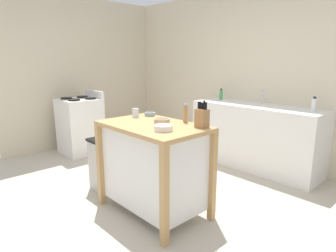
{
  "coord_description": "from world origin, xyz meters",
  "views": [
    {
      "loc": [
        2.3,
        -1.61,
        1.52
      ],
      "look_at": [
        0.21,
        0.34,
        0.87
      ],
      "focal_mm": 30.8,
      "sensor_mm": 36.0,
      "label": 1
    }
  ],
  "objects_px": {
    "drinking_cup": "(136,113)",
    "bottle_hand_soap": "(314,105)",
    "bowl_ceramic_wide": "(163,128)",
    "bowl_stoneware_deep": "(150,114)",
    "trash_bin": "(105,165)",
    "bowl_ceramic_small": "(162,121)",
    "kitchen_island": "(153,164)",
    "sink_faucet": "(262,96)",
    "knife_block": "(202,118)",
    "pepper_grinder": "(185,114)",
    "stove": "(80,126)",
    "bottle_dish_soap": "(221,95)"
  },
  "relations": [
    {
      "from": "bowl_stoneware_deep",
      "to": "bottle_dish_soap",
      "type": "xyz_separation_m",
      "value": [
        -0.34,
        1.75,
        0.05
      ]
    },
    {
      "from": "trash_bin",
      "to": "sink_faucet",
      "type": "distance_m",
      "value": 2.38
    },
    {
      "from": "bowl_ceramic_wide",
      "to": "stove",
      "type": "distance_m",
      "value": 2.68
    },
    {
      "from": "knife_block",
      "to": "bowl_ceramic_wide",
      "type": "xyz_separation_m",
      "value": [
        -0.15,
        -0.35,
        -0.07
      ]
    },
    {
      "from": "sink_faucet",
      "to": "pepper_grinder",
      "type": "bearing_deg",
      "value": -84.9
    },
    {
      "from": "kitchen_island",
      "to": "sink_faucet",
      "type": "xyz_separation_m",
      "value": [
        0.0,
        2.04,
        0.5
      ]
    },
    {
      "from": "knife_block",
      "to": "drinking_cup",
      "type": "bearing_deg",
      "value": -168.93
    },
    {
      "from": "kitchen_island",
      "to": "drinking_cup",
      "type": "distance_m",
      "value": 0.6
    },
    {
      "from": "bottle_dish_soap",
      "to": "stove",
      "type": "xyz_separation_m",
      "value": [
        -1.63,
        -1.63,
        -0.53
      ]
    },
    {
      "from": "bowl_ceramic_small",
      "to": "drinking_cup",
      "type": "xyz_separation_m",
      "value": [
        -0.45,
        0.02,
        0.02
      ]
    },
    {
      "from": "knife_block",
      "to": "sink_faucet",
      "type": "height_order",
      "value": "knife_block"
    },
    {
      "from": "kitchen_island",
      "to": "sink_faucet",
      "type": "bearing_deg",
      "value": 89.87
    },
    {
      "from": "sink_faucet",
      "to": "bottle_dish_soap",
      "type": "distance_m",
      "value": 0.69
    },
    {
      "from": "bowl_stoneware_deep",
      "to": "bowl_ceramic_small",
      "type": "distance_m",
      "value": 0.45
    },
    {
      "from": "kitchen_island",
      "to": "bottle_hand_soap",
      "type": "xyz_separation_m",
      "value": [
        0.76,
        1.93,
        0.48
      ]
    },
    {
      "from": "bowl_stoneware_deep",
      "to": "trash_bin",
      "type": "height_order",
      "value": "bowl_stoneware_deep"
    },
    {
      "from": "knife_block",
      "to": "bowl_stoneware_deep",
      "type": "height_order",
      "value": "knife_block"
    },
    {
      "from": "trash_bin",
      "to": "bottle_dish_soap",
      "type": "relative_size",
      "value": 3.53
    },
    {
      "from": "bottle_hand_soap",
      "to": "kitchen_island",
      "type": "bearing_deg",
      "value": -111.46
    },
    {
      "from": "bowl_stoneware_deep",
      "to": "pepper_grinder",
      "type": "relative_size",
      "value": 0.63
    },
    {
      "from": "bottle_dish_soap",
      "to": "trash_bin",
      "type": "bearing_deg",
      "value": -92.31
    },
    {
      "from": "bowl_ceramic_wide",
      "to": "drinking_cup",
      "type": "relative_size",
      "value": 1.7
    },
    {
      "from": "knife_block",
      "to": "bowl_ceramic_wide",
      "type": "height_order",
      "value": "knife_block"
    },
    {
      "from": "bowl_ceramic_wide",
      "to": "bowl_ceramic_small",
      "type": "bearing_deg",
      "value": 140.75
    },
    {
      "from": "bowl_ceramic_small",
      "to": "stove",
      "type": "relative_size",
      "value": 0.15
    },
    {
      "from": "bowl_ceramic_wide",
      "to": "bottle_dish_soap",
      "type": "height_order",
      "value": "bottle_dish_soap"
    },
    {
      "from": "knife_block",
      "to": "bottle_hand_soap",
      "type": "height_order",
      "value": "knife_block"
    },
    {
      "from": "drinking_cup",
      "to": "stove",
      "type": "height_order",
      "value": "stove"
    },
    {
      "from": "bowl_ceramic_small",
      "to": "bottle_dish_soap",
      "type": "xyz_separation_m",
      "value": [
        -0.75,
        1.94,
        0.04
      ]
    },
    {
      "from": "knife_block",
      "to": "pepper_grinder",
      "type": "relative_size",
      "value": 1.32
    },
    {
      "from": "kitchen_island",
      "to": "knife_block",
      "type": "relative_size",
      "value": 4.25
    },
    {
      "from": "kitchen_island",
      "to": "bottle_dish_soap",
      "type": "distance_m",
      "value": 2.17
    },
    {
      "from": "kitchen_island",
      "to": "bowl_ceramic_wide",
      "type": "relative_size",
      "value": 6.42
    },
    {
      "from": "bowl_ceramic_wide",
      "to": "pepper_grinder",
      "type": "distance_m",
      "value": 0.41
    },
    {
      "from": "sink_faucet",
      "to": "drinking_cup",
      "type": "bearing_deg",
      "value": -101.33
    },
    {
      "from": "bowl_ceramic_small",
      "to": "pepper_grinder",
      "type": "relative_size",
      "value": 0.81
    },
    {
      "from": "knife_block",
      "to": "bowl_ceramic_small",
      "type": "height_order",
      "value": "knife_block"
    },
    {
      "from": "bowl_ceramic_wide",
      "to": "pepper_grinder",
      "type": "xyz_separation_m",
      "value": [
        -0.11,
        0.39,
        0.06
      ]
    },
    {
      "from": "kitchen_island",
      "to": "stove",
      "type": "distance_m",
      "value": 2.35
    },
    {
      "from": "pepper_grinder",
      "to": "stove",
      "type": "bearing_deg",
      "value": 177.99
    },
    {
      "from": "drinking_cup",
      "to": "trash_bin",
      "type": "bearing_deg",
      "value": -155.13
    },
    {
      "from": "bowl_ceramic_wide",
      "to": "drinking_cup",
      "type": "bearing_deg",
      "value": 163.99
    },
    {
      "from": "bowl_ceramic_small",
      "to": "drinking_cup",
      "type": "height_order",
      "value": "drinking_cup"
    },
    {
      "from": "trash_bin",
      "to": "bottle_dish_soap",
      "type": "bearing_deg",
      "value": 87.69
    },
    {
      "from": "drinking_cup",
      "to": "bottle_hand_soap",
      "type": "xyz_separation_m",
      "value": [
        1.15,
        1.85,
        0.03
      ]
    },
    {
      "from": "kitchen_island",
      "to": "pepper_grinder",
      "type": "bearing_deg",
      "value": 60.47
    },
    {
      "from": "drinking_cup",
      "to": "pepper_grinder",
      "type": "distance_m",
      "value": 0.59
    },
    {
      "from": "bowl_ceramic_wide",
      "to": "stove",
      "type": "height_order",
      "value": "stove"
    },
    {
      "from": "drinking_cup",
      "to": "stove",
      "type": "distance_m",
      "value": 2.02
    },
    {
      "from": "kitchen_island",
      "to": "drinking_cup",
      "type": "height_order",
      "value": "drinking_cup"
    }
  ]
}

